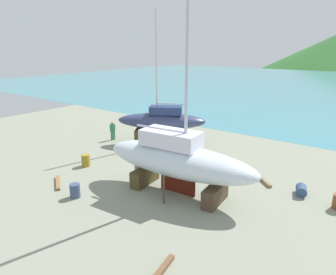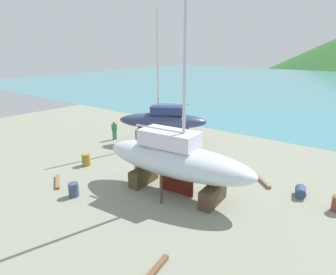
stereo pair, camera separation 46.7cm
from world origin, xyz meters
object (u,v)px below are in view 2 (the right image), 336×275
sailboat_large_starboard (176,159)px  worker (114,130)px  barrel_blue_faded (86,160)px  barrel_by_slipway (74,190)px  barrel_ochre (301,191)px  sailboat_small_center (163,121)px

sailboat_large_starboard → worker: size_ratio=9.83×
worker → barrel_blue_faded: (3.12, -5.59, -0.45)m
worker → barrel_blue_faded: size_ratio=1.98×
barrel_by_slipway → worker: bearing=125.5°
barrel_blue_faded → barrel_by_slipway: bearing=-45.9°
barrel_by_slipway → barrel_blue_faded: size_ratio=0.93×
worker → barrel_by_slipway: bearing=128.4°
worker → barrel_by_slipway: size_ratio=2.11×
barrel_by_slipway → barrel_ochre: 13.01m
sailboat_large_starboard → barrel_by_slipway: (-4.31, -3.96, -1.69)m
sailboat_large_starboard → barrel_by_slipway: bearing=-142.4°
barrel_blue_faded → barrel_ochre: size_ratio=0.99×
sailboat_large_starboard → barrel_ochre: 7.41m
sailboat_large_starboard → barrel_ochre: (5.94, 4.04, -1.80)m
sailboat_large_starboard → barrel_blue_faded: (-7.60, -0.57, -1.66)m
barrel_blue_faded → barrel_ochre: barrel_blue_faded is taller
barrel_by_slipway → barrel_ochre: barrel_by_slipway is taller
sailboat_small_center → sailboat_large_starboard: bearing=102.7°
sailboat_small_center → barrel_blue_faded: sailboat_small_center is taller
barrel_blue_faded → sailboat_small_center: bearing=80.2°
sailboat_small_center → barrel_ochre: size_ratio=12.80×
sailboat_large_starboard → barrel_ochre: bearing=29.2°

